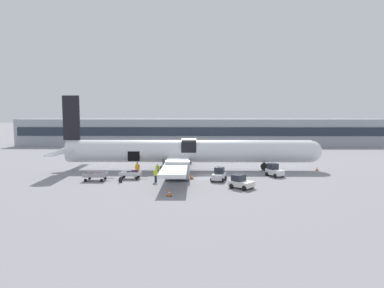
% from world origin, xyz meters
% --- Properties ---
extents(ground_plane, '(500.00, 500.00, 0.00)m').
position_xyz_m(ground_plane, '(0.00, 0.00, 0.00)').
color(ground_plane, gray).
extents(terminal_strip, '(94.97, 8.73, 6.77)m').
position_xyz_m(terminal_strip, '(0.00, 45.07, 3.39)').
color(terminal_strip, '#9EA3AD').
rests_on(terminal_strip, ground_plane).
extents(airplane, '(38.91, 30.99, 10.87)m').
position_xyz_m(airplane, '(-3.24, 5.45, 2.66)').
color(airplane, white).
rests_on(airplane, ground_plane).
extents(baggage_tug_lead, '(2.18, 2.59, 1.65)m').
position_xyz_m(baggage_tug_lead, '(1.19, -2.60, 0.68)').
color(baggage_tug_lead, silver).
rests_on(baggage_tug_lead, ground_plane).
extents(baggage_tug_mid, '(2.98, 2.86, 1.50)m').
position_xyz_m(baggage_tug_mid, '(3.38, -6.67, 0.65)').
color(baggage_tug_mid, silver).
rests_on(baggage_tug_mid, ground_plane).
extents(baggage_tug_rear, '(2.41, 2.81, 1.68)m').
position_xyz_m(baggage_tug_rear, '(8.71, 0.58, 0.70)').
color(baggage_tug_rear, white).
rests_on(baggage_tug_rear, ground_plane).
extents(baggage_cart_loading, '(3.59, 1.74, 1.13)m').
position_xyz_m(baggage_cart_loading, '(-9.85, -1.43, 0.53)').
color(baggage_cart_loading, silver).
rests_on(baggage_cart_loading, ground_plane).
extents(baggage_cart_queued, '(3.69, 2.01, 1.02)m').
position_xyz_m(baggage_cart_queued, '(-14.05, -2.66, 0.53)').
color(baggage_cart_queued, '#999BA0').
rests_on(baggage_cart_queued, ground_plane).
extents(ground_crew_loader_a, '(0.58, 0.48, 1.66)m').
position_xyz_m(ground_crew_loader_a, '(-6.48, -3.51, 0.88)').
color(ground_crew_loader_a, '#1E2338').
rests_on(ground_crew_loader_a, ground_plane).
extents(ground_crew_loader_b, '(0.61, 0.55, 1.81)m').
position_xyz_m(ground_crew_loader_b, '(-9.47, 0.94, 0.95)').
color(ground_crew_loader_b, '#2D2D33').
rests_on(ground_crew_loader_b, ground_plane).
extents(ground_crew_driver, '(0.52, 0.49, 1.58)m').
position_xyz_m(ground_crew_driver, '(-6.79, 0.98, 0.83)').
color(ground_crew_driver, black).
rests_on(ground_crew_driver, ground_plane).
extents(suitcase_on_tarmac_upright, '(0.40, 0.30, 0.67)m').
position_xyz_m(suitcase_on_tarmac_upright, '(-10.70, -3.77, 0.28)').
color(suitcase_on_tarmac_upright, black).
rests_on(suitcase_on_tarmac_upright, ground_plane).
extents(safety_cone_nose, '(0.47, 0.47, 0.57)m').
position_xyz_m(safety_cone_nose, '(15.91, 5.11, 0.26)').
color(safety_cone_nose, black).
rests_on(safety_cone_nose, ground_plane).
extents(safety_cone_engine_left, '(0.53, 0.53, 0.70)m').
position_xyz_m(safety_cone_engine_left, '(-4.30, -10.41, 0.33)').
color(safety_cone_engine_left, black).
rests_on(safety_cone_engine_left, ground_plane).
extents(safety_cone_wingtip, '(0.57, 0.57, 0.66)m').
position_xyz_m(safety_cone_wingtip, '(-2.19, -1.46, 0.31)').
color(safety_cone_wingtip, black).
rests_on(safety_cone_wingtip, ground_plane).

